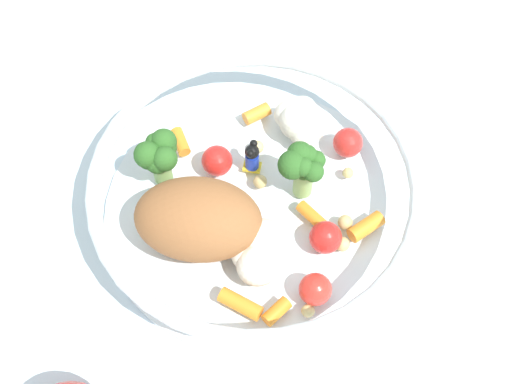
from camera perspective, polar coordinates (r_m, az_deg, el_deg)
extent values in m
plane|color=silver|center=(0.55, -1.25, -1.36)|extent=(2.40, 2.40, 0.00)
cylinder|color=white|center=(0.55, 0.00, -1.24)|extent=(0.25, 0.25, 0.01)
torus|color=white|center=(0.51, 0.00, 1.07)|extent=(0.26, 0.26, 0.01)
ellipsoid|color=#935B33|center=(0.51, -4.96, -2.32)|extent=(0.08, 0.11, 0.06)
cylinder|color=#7FAD5B|center=(0.55, -7.99, 1.86)|extent=(0.02, 0.02, 0.03)
sphere|color=#2D6023|center=(0.53, -7.87, 4.26)|extent=(0.02, 0.02, 0.02)
sphere|color=#2D6023|center=(0.53, -8.58, 4.18)|extent=(0.02, 0.02, 0.02)
sphere|color=#2D6023|center=(0.53, -9.07, 3.52)|extent=(0.02, 0.02, 0.02)
sphere|color=#2D6023|center=(0.53, -9.18, 2.80)|extent=(0.02, 0.02, 0.02)
sphere|color=#2D6023|center=(0.53, -8.43, 2.56)|extent=(0.02, 0.02, 0.02)
sphere|color=#2D6023|center=(0.52, -7.78, 2.82)|extent=(0.02, 0.02, 0.02)
sphere|color=#2D6023|center=(0.53, -7.62, 2.97)|extent=(0.01, 0.01, 0.01)
sphere|color=#2D6023|center=(0.53, -7.54, 3.78)|extent=(0.01, 0.01, 0.01)
cylinder|color=#8EB766|center=(0.54, 4.04, 0.91)|extent=(0.02, 0.02, 0.03)
sphere|color=#2D6023|center=(0.52, 4.32, 3.08)|extent=(0.02, 0.02, 0.02)
sphere|color=#2D6023|center=(0.52, 3.76, 3.19)|extent=(0.02, 0.02, 0.02)
sphere|color=#2D6023|center=(0.51, 3.13, 2.32)|extent=(0.02, 0.02, 0.02)
sphere|color=#2D6023|center=(0.51, 4.02, 2.15)|extent=(0.02, 0.02, 0.02)
sphere|color=#2D6023|center=(0.51, 4.91, 1.74)|extent=(0.02, 0.02, 0.02)
sphere|color=#2D6023|center=(0.52, 5.13, 2.72)|extent=(0.02, 0.02, 0.02)
sphere|color=silver|center=(0.51, 0.59, -4.22)|extent=(0.04, 0.04, 0.04)
sphere|color=silver|center=(0.51, -0.90, -5.40)|extent=(0.02, 0.02, 0.02)
sphere|color=silver|center=(0.50, 0.14, -6.24)|extent=(0.03, 0.03, 0.03)
sphere|color=silver|center=(0.50, 0.95, -5.43)|extent=(0.02, 0.02, 0.02)
sphere|color=silver|center=(0.58, 3.95, 6.90)|extent=(0.03, 0.03, 0.03)
sphere|color=silver|center=(0.58, 2.81, 6.58)|extent=(0.03, 0.03, 0.03)
sphere|color=silver|center=(0.57, 3.54, 6.00)|extent=(0.03, 0.03, 0.03)
sphere|color=silver|center=(0.57, 4.13, 4.94)|extent=(0.02, 0.02, 0.02)
sphere|color=silver|center=(0.58, 4.78, 5.58)|extent=(0.03, 0.03, 0.03)
cube|color=yellow|center=(0.56, 0.09, 2.08)|extent=(0.01, 0.02, 0.00)
cylinder|color=#1933B2|center=(0.55, 0.10, 2.62)|extent=(0.01, 0.01, 0.02)
sphere|color=black|center=(0.54, 0.10, 3.37)|extent=(0.01, 0.01, 0.01)
sphere|color=black|center=(0.54, 0.00, 3.18)|extent=(0.01, 0.01, 0.01)
sphere|color=black|center=(0.54, 0.20, 4.05)|extent=(0.01, 0.01, 0.01)
cylinder|color=orange|center=(0.53, 4.63, -2.38)|extent=(0.02, 0.03, 0.01)
cylinder|color=orange|center=(0.53, 9.35, -2.93)|extent=(0.03, 0.03, 0.01)
cylinder|color=orange|center=(0.58, -6.45, 4.28)|extent=(0.03, 0.02, 0.01)
cylinder|color=orange|center=(0.50, -1.34, -9.52)|extent=(0.02, 0.04, 0.01)
cylinder|color=orange|center=(0.50, 1.77, -10.13)|extent=(0.02, 0.02, 0.01)
cylinder|color=orange|center=(0.59, 0.06, 6.69)|extent=(0.02, 0.02, 0.01)
sphere|color=red|center=(0.52, 5.94, -3.87)|extent=(0.03, 0.03, 0.03)
sphere|color=red|center=(0.50, 5.08, -8.26)|extent=(0.02, 0.02, 0.02)
sphere|color=red|center=(0.55, -3.34, 2.67)|extent=(0.03, 0.03, 0.03)
sphere|color=red|center=(0.57, 7.84, 4.19)|extent=(0.03, 0.03, 0.03)
sphere|color=tan|center=(0.53, 7.53, -2.91)|extent=(0.01, 0.01, 0.01)
sphere|color=#D1B775|center=(0.57, 0.01, 3.89)|extent=(0.01, 0.01, 0.01)
sphere|color=tan|center=(0.50, 4.46, -10.05)|extent=(0.01, 0.01, 0.01)
sphere|color=tan|center=(0.53, 7.37, -4.43)|extent=(0.01, 0.01, 0.01)
sphere|color=tan|center=(0.55, 0.35, 0.89)|extent=(0.01, 0.01, 0.01)
sphere|color=tan|center=(0.56, 7.84, 1.62)|extent=(0.01, 0.01, 0.01)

